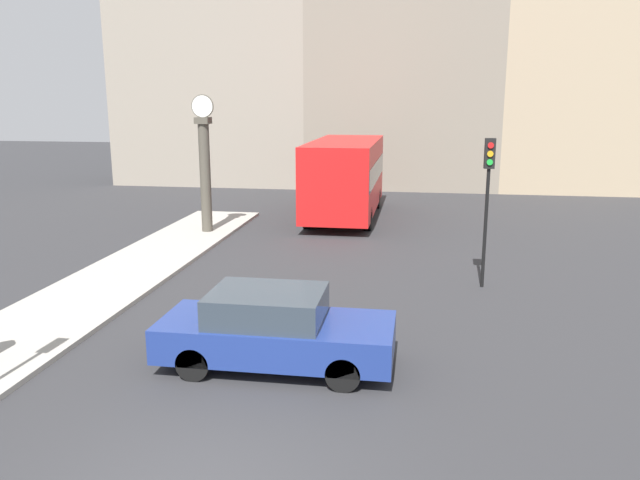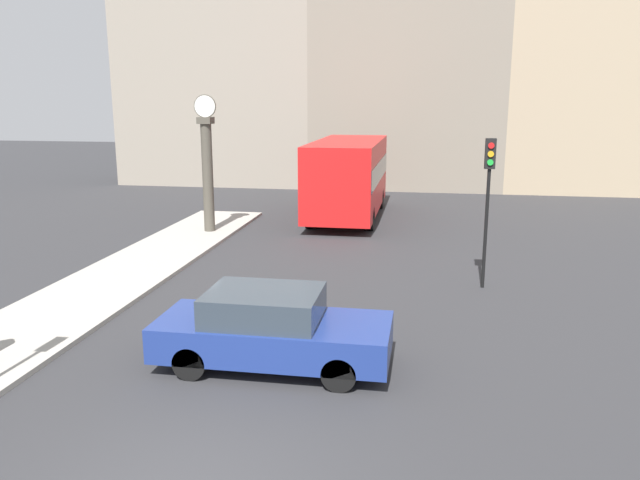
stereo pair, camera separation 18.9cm
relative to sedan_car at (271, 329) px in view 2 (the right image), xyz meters
name	(u,v)px [view 2 (the right image)]	position (x,y,z in m)	size (l,w,h in m)	color
sidewalk_corner	(113,281)	(-5.51, 4.43, -0.66)	(2.72, 20.82, 0.11)	#A39E93
building_row	(384,34)	(0.16, 25.03, 7.56)	(29.20, 5.00, 19.11)	gray
sedan_car	(271,329)	(0.00, 0.00, 0.00)	(4.29, 1.80, 1.45)	navy
bus_distant	(348,174)	(-0.48, 14.93, 1.08)	(2.62, 7.87, 3.18)	red
traffic_light_far	(489,182)	(4.27, 5.73, 2.06)	(0.26, 0.24, 3.89)	black
street_clock	(207,168)	(-5.07, 10.91, 1.71)	(0.81, 0.50, 4.88)	#4C473D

